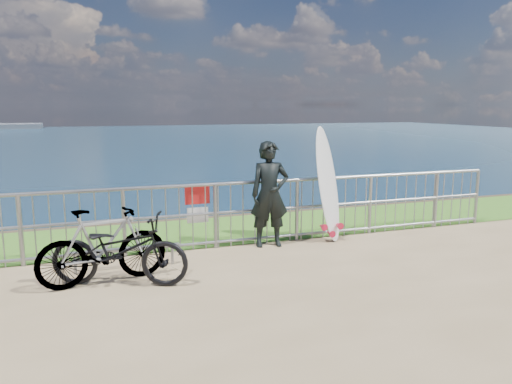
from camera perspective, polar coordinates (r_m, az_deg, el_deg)
name	(u,v)px	position (r m, az deg, el deg)	size (l,w,h in m)	color
grass_strip	(227,230)	(9.75, -3.38, -4.33)	(120.00, 120.00, 0.00)	#38731F
railing	(244,212)	(8.59, -1.38, -2.35)	(10.06, 0.10, 1.13)	gray
surfer	(270,194)	(8.49, 1.57, -0.26)	(0.66, 0.43, 1.81)	black
surfboard	(328,188)	(8.95, 8.23, 0.42)	(0.70, 0.67, 2.05)	white
bicycle_near	(119,250)	(6.97, -15.35, -6.43)	(0.65, 1.86, 0.97)	black
bicycle_far	(103,246)	(7.08, -17.11, -5.92)	(0.50, 1.75, 1.05)	black
bike_rack	(125,251)	(7.67, -14.76, -6.55)	(1.60, 0.05, 0.34)	gray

